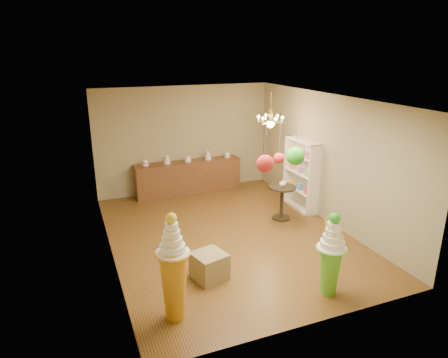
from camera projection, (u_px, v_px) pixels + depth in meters
name	position (u px, v px, depth m)	size (l,w,h in m)	color
floor	(228.00, 235.00, 8.89)	(6.50, 6.50, 0.00)	brown
ceiling	(229.00, 99.00, 7.95)	(6.50, 6.50, 0.00)	white
wall_back	(185.00, 140.00, 11.28)	(5.00, 0.04, 3.00)	gray
wall_front	(317.00, 234.00, 5.55)	(5.00, 0.04, 3.00)	gray
wall_left	(106.00, 185.00, 7.54)	(0.04, 6.50, 3.00)	gray
wall_right	(327.00, 159.00, 9.30)	(0.04, 6.50, 3.00)	gray
pedestal_green	(331.00, 260.00, 6.59)	(0.61, 0.61, 1.47)	#5FBF2A
pedestal_orange	(174.00, 277.00, 5.97)	(0.63, 0.63, 1.75)	orange
burlap_riser	(209.00, 266.00, 7.15)	(0.54, 0.54, 0.49)	olive
sideboard	(188.00, 177.00, 11.36)	(3.04, 0.54, 1.16)	brown
shelving_unit	(301.00, 175.00, 10.14)	(0.33, 1.20, 1.80)	silver
round_table	(282.00, 198.00, 9.58)	(0.70, 0.70, 0.83)	black
vase	(283.00, 183.00, 9.46)	(0.16, 0.16, 0.17)	silver
pom_red_left	(265.00, 164.00, 5.98)	(0.27, 0.27, 0.82)	#423E2F
pom_green_mid	(295.00, 156.00, 6.40)	(0.29, 0.29, 0.83)	#423E2F
pom_red_right	(279.00, 158.00, 6.45)	(0.17, 0.17, 0.82)	#423E2F
chandelier	(270.00, 122.00, 9.42)	(0.86, 0.86, 0.85)	#EDD553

